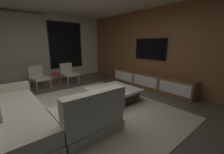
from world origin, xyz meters
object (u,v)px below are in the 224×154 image
mounted_tv (150,49)px  coffee_table (113,95)px  accent_chair_by_curtain (38,76)px  side_stool (56,75)px  sectional_couch (33,116)px  book_stack_on_coffee_table (107,88)px  media_console (150,81)px  accent_chair_near_window (68,72)px

mounted_tv → coffee_table: bearing=-172.2°
mounted_tv → accent_chair_by_curtain: bearing=143.6°
mounted_tv → side_stool: bearing=137.8°
sectional_couch → book_stack_on_coffee_table: 1.80m
media_console → mounted_tv: mounted_tv is taller
accent_chair_near_window → side_stool: size_ratio=1.70×
book_stack_on_coffee_table → accent_chair_near_window: 2.52m
coffee_table → mounted_tv: bearing=7.8°
accent_chair_by_curtain → media_console: accent_chair_by_curtain is taller
book_stack_on_coffee_table → coffee_table: bearing=-12.9°
accent_chair_near_window → mounted_tv: bearing=-48.2°
mounted_tv → media_console: bearing=-132.5°
coffee_table → media_console: 1.72m
side_stool → accent_chair_near_window: bearing=-1.5°
side_stool → mounted_tv: size_ratio=0.37×
sectional_couch → accent_chair_near_window: (1.81, 2.67, 0.14)m
media_console → accent_chair_near_window: bearing=126.9°
sectional_couch → book_stack_on_coffee_table: sectional_couch is taller
accent_chair_by_curtain → coffee_table: bearing=-64.1°
sectional_couch → accent_chair_by_curtain: size_ratio=3.21×
coffee_table → side_stool: (-0.66, 2.57, 0.19)m
coffee_table → accent_chair_by_curtain: 2.87m
accent_chair_by_curtain → side_stool: accent_chair_by_curtain is taller
book_stack_on_coffee_table → side_stool: bearing=100.7°
media_console → side_stool: bearing=133.4°
book_stack_on_coffee_table → side_stool: size_ratio=0.62×
accent_chair_near_window → accent_chair_by_curtain: bearing=179.0°
book_stack_on_coffee_table → accent_chair_by_curtain: accent_chair_by_curtain is taller
book_stack_on_coffee_table → sectional_couch: bearing=-175.0°
accent_chair_by_curtain → media_console: size_ratio=0.25×
sectional_couch → accent_chair_by_curtain: sectional_couch is taller
book_stack_on_coffee_table → media_console: 1.90m
book_stack_on_coffee_table → media_console: (1.89, 0.02, -0.14)m
side_stool → sectional_couch: bearing=-116.1°
media_console → mounted_tv: (0.18, 0.20, 1.10)m
sectional_couch → accent_chair_by_curtain: 2.79m
sectional_couch → mounted_tv: bearing=5.5°
coffee_table → accent_chair_by_curtain: size_ratio=1.49×
sectional_couch → accent_chair_by_curtain: bearing=75.0°
coffee_table → accent_chair_by_curtain: bearing=115.9°
sectional_couch → accent_chair_near_window: 3.23m
media_console → mounted_tv: size_ratio=2.50×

